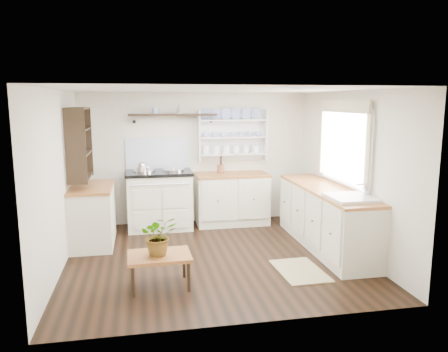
{
  "coord_description": "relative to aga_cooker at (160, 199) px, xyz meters",
  "views": [
    {
      "loc": [
        -0.96,
        -5.76,
        2.16
      ],
      "look_at": [
        0.2,
        0.25,
        1.1
      ],
      "focal_mm": 35.0,
      "sensor_mm": 36.0,
      "label": 1
    }
  ],
  "objects": [
    {
      "name": "wall_back",
      "position": [
        0.67,
        0.33,
        0.65
      ],
      "size": [
        4.0,
        0.02,
        2.3
      ],
      "primitive_type": "cube",
      "color": "beige",
      "rests_on": "ground"
    },
    {
      "name": "left_shelving",
      "position": [
        -1.17,
        -0.67,
        1.05
      ],
      "size": [
        0.28,
        0.8,
        1.05
      ],
      "primitive_type": "cube",
      "color": "black",
      "rests_on": "wall_left"
    },
    {
      "name": "ceiling",
      "position": [
        0.67,
        -1.57,
        1.8
      ],
      "size": [
        4.0,
        3.8,
        0.01
      ],
      "primitive_type": "cube",
      "color": "white",
      "rests_on": "wall_back"
    },
    {
      "name": "floor_rug",
      "position": [
        1.67,
        -2.31,
        -0.49
      ],
      "size": [
        0.58,
        0.87,
        0.02
      ],
      "primitive_type": "cube",
      "rotation": [
        0.0,
        0.0,
        0.04
      ],
      "color": "olive",
      "rests_on": "floor"
    },
    {
      "name": "window",
      "position": [
        2.62,
        -1.42,
        1.06
      ],
      "size": [
        0.08,
        1.55,
        1.22
      ],
      "color": "white",
      "rests_on": "wall_right"
    },
    {
      "name": "wall_right",
      "position": [
        2.67,
        -1.57,
        0.65
      ],
      "size": [
        0.02,
        3.8,
        2.3
      ],
      "primitive_type": "cube",
      "color": "beige",
      "rests_on": "ground"
    },
    {
      "name": "center_table",
      "position": [
        -0.12,
        -2.43,
        -0.15
      ],
      "size": [
        0.74,
        0.54,
        0.39
      ],
      "rotation": [
        0.0,
        0.0,
        0.03
      ],
      "color": "brown",
      "rests_on": "floor"
    },
    {
      "name": "utensil_crock",
      "position": [
        1.07,
        0.11,
        0.48
      ],
      "size": [
        0.12,
        0.12,
        0.14
      ],
      "primitive_type": "cylinder",
      "color": "brown",
      "rests_on": "back_cabinets"
    },
    {
      "name": "plate_rack",
      "position": [
        1.32,
        0.29,
        1.05
      ],
      "size": [
        1.2,
        0.22,
        0.9
      ],
      "color": "white",
      "rests_on": "wall_back"
    },
    {
      "name": "aga_cooker",
      "position": [
        0.0,
        0.0,
        0.0
      ],
      "size": [
        1.1,
        0.76,
        1.02
      ],
      "color": "white",
      "rests_on": "floor"
    },
    {
      "name": "back_cabinets",
      "position": [
        1.27,
        0.03,
        -0.04
      ],
      "size": [
        1.27,
        0.63,
        0.9
      ],
      "color": "white",
      "rests_on": "floor"
    },
    {
      "name": "kettle",
      "position": [
        -0.28,
        -0.12,
        0.54
      ],
      "size": [
        0.19,
        0.19,
        0.23
      ],
      "primitive_type": null,
      "color": "silver",
      "rests_on": "aga_cooker"
    },
    {
      "name": "left_cabinets",
      "position": [
        -1.03,
        -0.67,
        -0.04
      ],
      "size": [
        0.62,
        1.13,
        0.9
      ],
      "color": "white",
      "rests_on": "floor"
    },
    {
      "name": "high_shelf",
      "position": [
        0.27,
        0.21,
        1.41
      ],
      "size": [
        1.5,
        0.29,
        0.16
      ],
      "color": "black",
      "rests_on": "wall_back"
    },
    {
      "name": "wall_left",
      "position": [
        -1.33,
        -1.57,
        0.65
      ],
      "size": [
        0.02,
        3.8,
        2.3
      ],
      "primitive_type": "cube",
      "color": "beige",
      "rests_on": "ground"
    },
    {
      "name": "belfast_sink",
      "position": [
        2.37,
        -2.22,
        0.3
      ],
      "size": [
        0.55,
        0.6,
        0.45
      ],
      "color": "white",
      "rests_on": "right_cabinets"
    },
    {
      "name": "floor",
      "position": [
        0.67,
        -1.57,
        -0.5
      ],
      "size": [
        4.0,
        3.8,
        0.01
      ],
      "primitive_type": "cube",
      "color": "black",
      "rests_on": "ground"
    },
    {
      "name": "right_cabinets",
      "position": [
        2.37,
        -1.47,
        -0.04
      ],
      "size": [
        0.62,
        2.43,
        0.9
      ],
      "color": "white",
      "rests_on": "floor"
    },
    {
      "name": "potted_plant",
      "position": [
        -0.12,
        -2.43,
        0.13
      ],
      "size": [
        0.47,
        0.42,
        0.47
      ],
      "primitive_type": "imported",
      "rotation": [
        0.0,
        0.0,
        0.14
      ],
      "color": "#3F7233",
      "rests_on": "center_table"
    }
  ]
}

